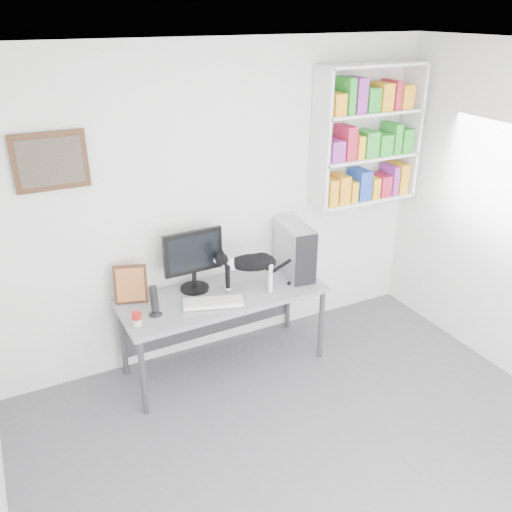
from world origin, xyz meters
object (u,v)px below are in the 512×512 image
object	(u,v)px
soup_can	(137,319)
bookshelf	(367,135)
keyboard	(213,302)
speaker	(154,300)
desk	(224,330)
pc_tower	(295,250)
monitor	(193,260)
cat	(251,272)
leaning_print	(130,284)

from	to	relation	value
soup_can	bookshelf	bearing A→B (deg)	9.39
keyboard	soup_can	xyz separation A→B (m)	(-0.63, -0.03, 0.03)
speaker	keyboard	bearing A→B (deg)	-7.04
desk	pc_tower	bearing A→B (deg)	3.30
monitor	cat	size ratio (longest dim) A/B	0.95
bookshelf	monitor	world-z (taller)	bookshelf
leaning_print	cat	distance (m)	0.98
monitor	speaker	bearing A→B (deg)	-151.28
keyboard	cat	distance (m)	0.41
desk	leaning_print	size ratio (longest dim) A/B	5.24
monitor	leaning_print	size ratio (longest dim) A/B	1.66
bookshelf	speaker	bearing A→B (deg)	-172.12
speaker	leaning_print	xyz separation A→B (m)	(-0.11, 0.29, 0.04)
speaker	monitor	bearing A→B (deg)	30.66
keyboard	leaning_print	world-z (taller)	leaning_print
bookshelf	speaker	size ratio (longest dim) A/B	4.87
bookshelf	monitor	bearing A→B (deg)	-178.53
pc_tower	soup_can	distance (m)	1.52
desk	leaning_print	distance (m)	0.91
monitor	cat	distance (m)	0.49
bookshelf	desk	bearing A→B (deg)	-171.52
monitor	keyboard	size ratio (longest dim) A/B	1.13
bookshelf	keyboard	world-z (taller)	bookshelf
pc_tower	monitor	bearing A→B (deg)	178.29
pc_tower	soup_can	size ratio (longest dim) A/B	4.49
monitor	speaker	size ratio (longest dim) A/B	2.14
desk	cat	bearing A→B (deg)	-14.33
keyboard	speaker	size ratio (longest dim) A/B	1.89
bookshelf	monitor	size ratio (longest dim) A/B	2.28
cat	keyboard	bearing A→B (deg)	-148.00
speaker	cat	distance (m)	0.84
speaker	desk	bearing A→B (deg)	6.13
pc_tower	soup_can	bearing A→B (deg)	-165.47
bookshelf	leaning_print	size ratio (longest dim) A/B	3.78
pc_tower	leaning_print	xyz separation A→B (m)	(-1.43, 0.16, -0.07)
leaning_print	keyboard	bearing A→B (deg)	-12.46
keyboard	desk	bearing A→B (deg)	59.18
bookshelf	pc_tower	xyz separation A→B (m)	(-0.83, -0.18, -0.90)
pc_tower	cat	distance (m)	0.50
soup_can	cat	bearing A→B (deg)	5.64
pc_tower	cat	size ratio (longest dim) A/B	0.82
leaning_print	soup_can	bearing A→B (deg)	-80.76
monitor	leaning_print	world-z (taller)	monitor
monitor	pc_tower	size ratio (longest dim) A/B	1.15
soup_can	cat	xyz separation A→B (m)	(1.00, 0.10, 0.12)
bookshelf	desk	world-z (taller)	bookshelf
desk	monitor	xyz separation A→B (m)	(-0.18, 0.19, 0.63)
bookshelf	soup_can	world-z (taller)	bookshelf
cat	leaning_print	bearing A→B (deg)	-174.74
leaning_print	bookshelf	bearing A→B (deg)	18.83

